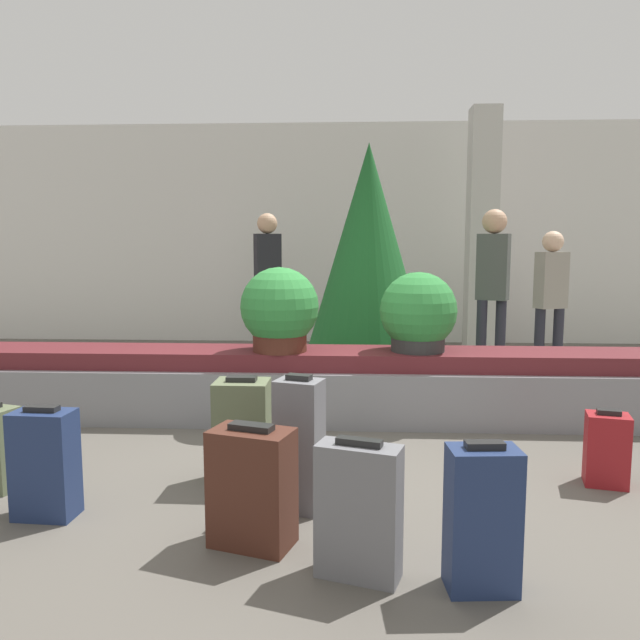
{
  "coord_description": "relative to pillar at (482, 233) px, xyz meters",
  "views": [
    {
      "loc": [
        0.26,
        -3.91,
        1.47
      ],
      "look_at": [
        0.0,
        1.21,
        0.84
      ],
      "focal_mm": 35.0,
      "sensor_mm": 36.0,
      "label": 1
    }
  ],
  "objects": [
    {
      "name": "suitcase_4",
      "position": [
        -1.14,
        -5.79,
        -1.29
      ],
      "size": [
        0.31,
        0.21,
        0.65
      ],
      "rotation": [
        0.0,
        0.0,
        0.08
      ],
      "color": "navy",
      "rests_on": "ground_plane"
    },
    {
      "name": "potted_plant_0",
      "position": [
        -2.28,
        -3.29,
        -0.68
      ],
      "size": [
        0.64,
        0.64,
        0.69
      ],
      "color": "#4C2319",
      "rests_on": "carousel"
    },
    {
      "name": "suitcase_0",
      "position": [
        -2.36,
        -4.64,
        -1.28
      ],
      "size": [
        0.33,
        0.27,
        0.66
      ],
      "rotation": [
        0.0,
        0.0,
        -0.01
      ],
      "color": "#5B6647",
      "rests_on": "ground_plane"
    },
    {
      "name": "suitcase_7",
      "position": [
        -3.33,
        -5.19,
        -1.31
      ],
      "size": [
        0.33,
        0.21,
        0.61
      ],
      "rotation": [
        0.0,
        0.0,
        -0.06
      ],
      "color": "navy",
      "rests_on": "ground_plane"
    },
    {
      "name": "potted_plant_1",
      "position": [
        -1.15,
        -3.23,
        -0.71
      ],
      "size": [
        0.63,
        0.63,
        0.65
      ],
      "color": "#2D2D2D",
      "rests_on": "carousel"
    },
    {
      "name": "back_wall",
      "position": [
        -1.96,
        0.96,
        0.0
      ],
      "size": [
        18.0,
        0.06,
        3.2
      ],
      "color": "silver",
      "rests_on": "ground_plane"
    },
    {
      "name": "suitcase_2",
      "position": [
        -1.66,
        -5.72,
        -1.3
      ],
      "size": [
        0.4,
        0.26,
        0.63
      ],
      "rotation": [
        0.0,
        0.0,
        -0.3
      ],
      "color": "slate",
      "rests_on": "ground_plane"
    },
    {
      "name": "carousel",
      "position": [
        -1.96,
        -3.21,
        -1.32
      ],
      "size": [
        6.48,
        0.73,
        0.59
      ],
      "color": "gray",
      "rests_on": "ground_plane"
    },
    {
      "name": "suitcase_3",
      "position": [
        -0.14,
        -4.58,
        -1.38
      ],
      "size": [
        0.28,
        0.25,
        0.47
      ],
      "rotation": [
        0.0,
        0.0,
        -0.23
      ],
      "color": "maroon",
      "rests_on": "ground_plane"
    },
    {
      "name": "traveler_0",
      "position": [
        -0.21,
        -1.69,
        -0.49
      ],
      "size": [
        0.37,
        0.3,
        1.82
      ],
      "rotation": [
        0.0,
        0.0,
        -0.44
      ],
      "color": "#282833",
      "rests_on": "ground_plane"
    },
    {
      "name": "ground_plane",
      "position": [
        -1.96,
        -4.42,
        -1.6
      ],
      "size": [
        18.0,
        18.0,
        0.0
      ],
      "primitive_type": "plane",
      "color": "#59544C"
    },
    {
      "name": "traveler_1",
      "position": [
        -2.77,
        -0.39,
        -0.47
      ],
      "size": [
        0.37,
        0.3,
        1.85
      ],
      "rotation": [
        0.0,
        0.0,
        0.43
      ],
      "color": "#282833",
      "rests_on": "ground_plane"
    },
    {
      "name": "pillar",
      "position": [
        0.0,
        0.0,
        0.0
      ],
      "size": [
        0.37,
        0.37,
        3.2
      ],
      "color": "beige",
      "rests_on": "ground_plane"
    },
    {
      "name": "decorated_tree",
      "position": [
        -1.53,
        -1.93,
        -0.28
      ],
      "size": [
        1.36,
        1.36,
        2.47
      ],
      "color": "#4C331E",
      "rests_on": "ground_plane"
    },
    {
      "name": "suitcase_5",
      "position": [
        -2.17,
        -5.45,
        -1.31
      ],
      "size": [
        0.44,
        0.34,
        0.61
      ],
      "rotation": [
        0.0,
        0.0,
        -0.3
      ],
      "color": "#472319",
      "rests_on": "ground_plane"
    },
    {
      "name": "traveler_2",
      "position": [
        0.46,
        -1.48,
        -0.65
      ],
      "size": [
        0.36,
        0.29,
        1.6
      ],
      "rotation": [
        0.0,
        0.0,
        0.38
      ],
      "color": "#282833",
      "rests_on": "ground_plane"
    },
    {
      "name": "suitcase_6",
      "position": [
        -1.98,
        -5.03,
        -1.23
      ],
      "size": [
        0.29,
        0.25,
        0.76
      ],
      "rotation": [
        0.0,
        0.0,
        -0.3
      ],
      "color": "slate",
      "rests_on": "ground_plane"
    }
  ]
}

